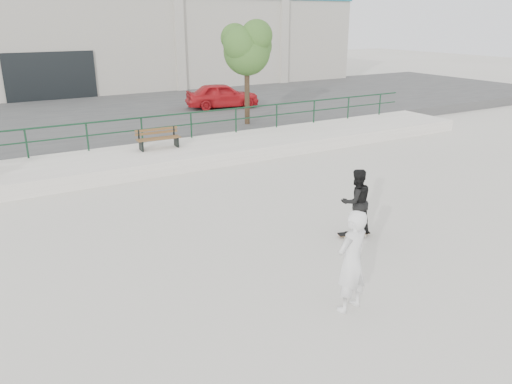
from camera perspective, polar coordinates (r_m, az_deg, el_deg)
ground at (r=9.92m, az=1.89°, el=-11.00°), size 120.00×120.00×0.00m
ledge at (r=17.99m, az=-14.46°, el=3.33°), size 30.00×3.00×0.50m
parking_strip at (r=26.08m, az=-19.87°, el=7.63°), size 60.00×14.00×0.50m
railing at (r=18.98m, az=-15.85°, el=7.12°), size 28.00×0.06×1.03m
commercial_building at (r=39.49m, az=-24.84°, el=16.98°), size 44.20×16.33×8.00m
bench_right at (r=18.55m, az=-11.11°, el=6.02°), size 1.60×0.52×0.73m
tree at (r=22.27m, az=-1.00°, el=16.31°), size 2.52×2.24×4.47m
red_car at (r=26.83m, az=-3.87°, el=10.97°), size 4.05×2.31×1.30m
skateboard at (r=12.33m, az=11.11°, el=-4.68°), size 0.80×0.40×0.09m
standing_skater at (r=12.02m, az=11.36°, el=-1.09°), size 0.87×0.73×1.60m
seated_skater at (r=9.00m, az=10.85°, el=-7.79°), size 0.78×0.59×1.92m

